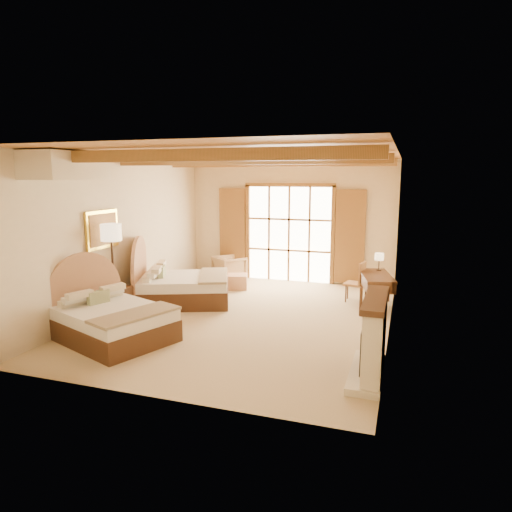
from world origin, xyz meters
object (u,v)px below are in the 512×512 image
at_px(nightstand, 116,302).
at_px(desk, 376,290).
at_px(bed_far, 177,285).
at_px(bed_near, 107,318).
at_px(armchair, 230,268).

relative_size(nightstand, desk, 0.41).
bearing_deg(bed_far, bed_near, -112.63).
distance_m(bed_near, desk, 5.45).
bearing_deg(nightstand, bed_near, -61.89).
height_order(nightstand, armchair, armchair).
bearing_deg(desk, bed_near, -154.99).
relative_size(bed_near, bed_far, 0.95).
relative_size(bed_far, armchair, 3.41).
height_order(bed_far, armchair, bed_far).
distance_m(bed_near, nightstand, 1.34).
bearing_deg(desk, bed_far, 178.66).
height_order(bed_near, bed_far, bed_far).
bearing_deg(armchair, bed_near, 123.24).
bearing_deg(bed_far, armchair, 60.33).
xyz_separation_m(bed_far, nightstand, (-0.68, -1.31, -0.10)).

